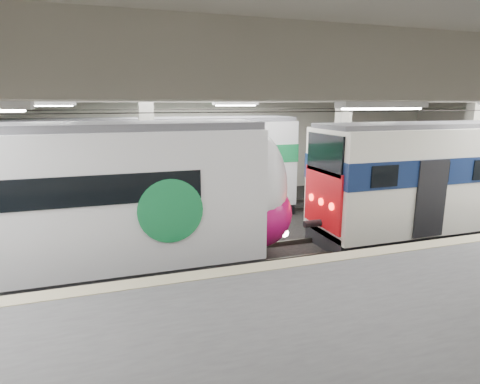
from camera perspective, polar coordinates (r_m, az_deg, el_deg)
name	(u,v)px	position (r m, az deg, el deg)	size (l,w,h in m)	color
station_hall	(277,168)	(10.98, 5.32, 3.44)	(36.00, 24.00, 5.75)	black
modern_emu	(81,205)	(12.03, -21.65, -1.73)	(13.80, 2.85, 4.45)	white
older_rer	(470,175)	(17.81, 29.87, 2.08)	(12.90, 2.85, 4.28)	white
far_train	(137,169)	(17.42, -14.49, 3.20)	(13.64, 2.78, 4.37)	white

